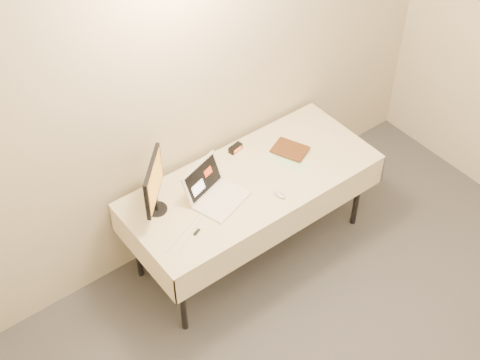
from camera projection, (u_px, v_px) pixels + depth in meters
back_wall at (212, 78)px, 4.55m from camera, size 4.00×0.10×2.70m
table at (252, 186)px, 4.76m from camera, size 1.86×0.81×0.74m
laptop at (214, 191)px, 4.55m from camera, size 0.44×0.42×0.24m
monitor at (154, 184)px, 4.33m from camera, size 0.30×0.31×0.42m
book at (285, 146)px, 4.79m from camera, size 0.18×0.10×0.25m
alarm_clock at (235, 148)px, 4.93m from camera, size 0.12×0.07×0.05m
clicker at (279, 194)px, 4.60m from camera, size 0.06×0.11×0.02m
paper_form at (287, 162)px, 4.85m from camera, size 0.21×0.33×0.00m
usb_dongle at (197, 232)px, 4.36m from camera, size 0.06×0.04×0.01m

